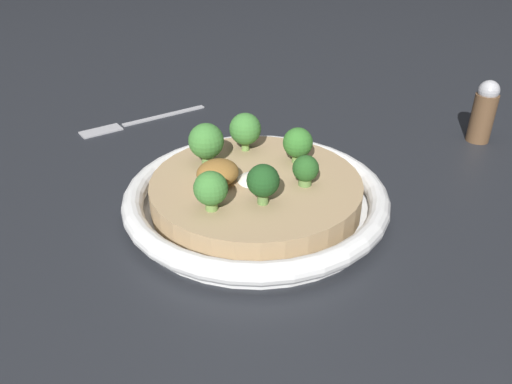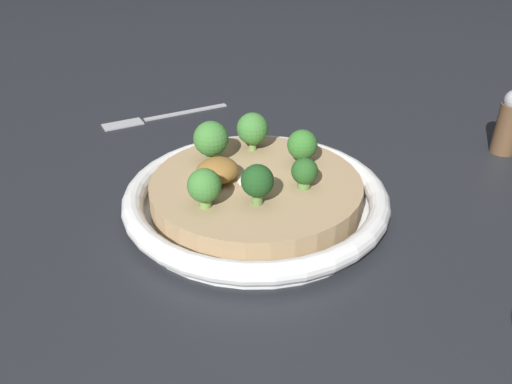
{
  "view_description": "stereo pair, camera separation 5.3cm",
  "coord_description": "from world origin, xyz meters",
  "px_view_note": "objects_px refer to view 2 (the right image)",
  "views": [
    {
      "loc": [
        -0.34,
        -0.31,
        0.29
      ],
      "look_at": [
        0.0,
        0.0,
        0.02
      ],
      "focal_mm": 35.0,
      "sensor_mm": 36.0,
      "label": 1
    },
    {
      "loc": [
        -0.3,
        -0.35,
        0.29
      ],
      "look_at": [
        0.0,
        0.0,
        0.02
      ],
      "focal_mm": 35.0,
      "sensor_mm": 36.0,
      "label": 2
    }
  ],
  "objects_px": {
    "broccoli_front": "(257,182)",
    "broccoli_right": "(302,145)",
    "broccoli_back_right": "(253,129)",
    "pepper_shaker": "(509,122)",
    "broccoli_back_left": "(211,139)",
    "broccoli_front_right": "(305,172)",
    "risotto_bowl": "(256,195)",
    "broccoli_front_left": "(204,186)",
    "fork_utensil": "(155,117)"
  },
  "relations": [
    {
      "from": "broccoli_right",
      "to": "fork_utensil",
      "type": "height_order",
      "value": "broccoli_right"
    },
    {
      "from": "risotto_bowl",
      "to": "broccoli_back_left",
      "type": "relative_size",
      "value": 6.03
    },
    {
      "from": "broccoli_front_left",
      "to": "pepper_shaker",
      "type": "distance_m",
      "value": 0.42
    },
    {
      "from": "broccoli_front",
      "to": "broccoli_back_right",
      "type": "bearing_deg",
      "value": 52.18
    },
    {
      "from": "risotto_bowl",
      "to": "fork_utensil",
      "type": "relative_size",
      "value": 1.45
    },
    {
      "from": "broccoli_back_left",
      "to": "fork_utensil",
      "type": "relative_size",
      "value": 0.24
    },
    {
      "from": "pepper_shaker",
      "to": "broccoli_back_right",
      "type": "bearing_deg",
      "value": 151.4
    },
    {
      "from": "broccoli_front",
      "to": "broccoli_front_left",
      "type": "distance_m",
      "value": 0.05
    },
    {
      "from": "broccoli_right",
      "to": "pepper_shaker",
      "type": "relative_size",
      "value": 0.47
    },
    {
      "from": "risotto_bowl",
      "to": "broccoli_front_left",
      "type": "relative_size",
      "value": 7.18
    },
    {
      "from": "broccoli_front_right",
      "to": "broccoli_back_left",
      "type": "height_order",
      "value": "broccoli_back_left"
    },
    {
      "from": "broccoli_front_right",
      "to": "pepper_shaker",
      "type": "height_order",
      "value": "pepper_shaker"
    },
    {
      "from": "broccoli_front_right",
      "to": "broccoli_back_left",
      "type": "relative_size",
      "value": 0.7
    },
    {
      "from": "broccoli_front",
      "to": "broccoli_back_right",
      "type": "height_order",
      "value": "broccoli_back_right"
    },
    {
      "from": "broccoli_front_left",
      "to": "broccoli_back_right",
      "type": "height_order",
      "value": "broccoli_back_right"
    },
    {
      "from": "broccoli_back_right",
      "to": "fork_utensil",
      "type": "xyz_separation_m",
      "value": [
        0.01,
        0.24,
        -0.06
      ]
    },
    {
      "from": "broccoli_back_left",
      "to": "broccoli_back_right",
      "type": "bearing_deg",
      "value": -7.63
    },
    {
      "from": "pepper_shaker",
      "to": "broccoli_right",
      "type": "bearing_deg",
      "value": 160.71
    },
    {
      "from": "broccoli_front_left",
      "to": "fork_utensil",
      "type": "distance_m",
      "value": 0.33
    },
    {
      "from": "broccoli_front",
      "to": "broccoli_back_right",
      "type": "xyz_separation_m",
      "value": [
        0.07,
        0.1,
        0.0
      ]
    },
    {
      "from": "risotto_bowl",
      "to": "broccoli_back_right",
      "type": "relative_size",
      "value": 6.25
    },
    {
      "from": "broccoli_front_right",
      "to": "broccoli_back_right",
      "type": "distance_m",
      "value": 0.1
    },
    {
      "from": "broccoli_front_right",
      "to": "broccoli_back_right",
      "type": "bearing_deg",
      "value": 80.24
    },
    {
      "from": "broccoli_back_right",
      "to": "pepper_shaker",
      "type": "height_order",
      "value": "pepper_shaker"
    },
    {
      "from": "risotto_bowl",
      "to": "broccoli_front",
      "type": "relative_size",
      "value": 6.9
    },
    {
      "from": "broccoli_right",
      "to": "broccoli_front",
      "type": "bearing_deg",
      "value": -161.11
    },
    {
      "from": "broccoli_front_right",
      "to": "broccoli_back_right",
      "type": "height_order",
      "value": "broccoli_back_right"
    },
    {
      "from": "broccoli_front_right",
      "to": "pepper_shaker",
      "type": "xyz_separation_m",
      "value": [
        0.32,
        -0.06,
        -0.01
      ]
    },
    {
      "from": "broccoli_right",
      "to": "broccoli_back_left",
      "type": "bearing_deg",
      "value": 134.83
    },
    {
      "from": "broccoli_front_left",
      "to": "broccoli_back_right",
      "type": "xyz_separation_m",
      "value": [
        0.12,
        0.07,
        0.0
      ]
    },
    {
      "from": "risotto_bowl",
      "to": "pepper_shaker",
      "type": "distance_m",
      "value": 0.36
    },
    {
      "from": "fork_utensil",
      "to": "pepper_shaker",
      "type": "distance_m",
      "value": 0.5
    },
    {
      "from": "broccoli_front",
      "to": "broccoli_back_left",
      "type": "relative_size",
      "value": 0.87
    },
    {
      "from": "risotto_bowl",
      "to": "broccoli_front_left",
      "type": "bearing_deg",
      "value": -173.15
    },
    {
      "from": "broccoli_front",
      "to": "broccoli_right",
      "type": "xyz_separation_m",
      "value": [
        0.09,
        0.03,
        -0.0
      ]
    },
    {
      "from": "risotto_bowl",
      "to": "broccoli_front_right",
      "type": "xyz_separation_m",
      "value": [
        0.03,
        -0.04,
        0.04
      ]
    },
    {
      "from": "broccoli_back_right",
      "to": "fork_utensil",
      "type": "height_order",
      "value": "broccoli_back_right"
    },
    {
      "from": "broccoli_back_right",
      "to": "pepper_shaker",
      "type": "relative_size",
      "value": 0.52
    },
    {
      "from": "risotto_bowl",
      "to": "broccoli_front",
      "type": "height_order",
      "value": "broccoli_front"
    },
    {
      "from": "broccoli_back_left",
      "to": "pepper_shaker",
      "type": "distance_m",
      "value": 0.39
    },
    {
      "from": "broccoli_back_left",
      "to": "fork_utensil",
      "type": "xyz_separation_m",
      "value": [
        0.06,
        0.23,
        -0.06
      ]
    },
    {
      "from": "broccoli_front_left",
      "to": "broccoli_right",
      "type": "bearing_deg",
      "value": 1.26
    },
    {
      "from": "broccoli_front",
      "to": "risotto_bowl",
      "type": "bearing_deg",
      "value": 51.24
    },
    {
      "from": "pepper_shaker",
      "to": "fork_utensil",
      "type": "bearing_deg",
      "value": 125.97
    },
    {
      "from": "broccoli_back_left",
      "to": "pepper_shaker",
      "type": "bearing_deg",
      "value": -25.75
    },
    {
      "from": "broccoli_front",
      "to": "broccoli_front_left",
      "type": "height_order",
      "value": "broccoli_front"
    },
    {
      "from": "risotto_bowl",
      "to": "broccoli_front_right",
      "type": "height_order",
      "value": "broccoli_front_right"
    },
    {
      "from": "broccoli_front_left",
      "to": "risotto_bowl",
      "type": "bearing_deg",
      "value": 6.85
    },
    {
      "from": "broccoli_front_right",
      "to": "broccoli_back_left",
      "type": "bearing_deg",
      "value": 108.22
    },
    {
      "from": "broccoli_front",
      "to": "broccoli_front_right",
      "type": "height_order",
      "value": "broccoli_front"
    }
  ]
}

